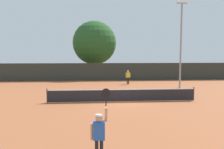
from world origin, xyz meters
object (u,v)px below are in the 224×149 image
at_px(player_receiving, 128,76).
at_px(large_tree, 94,43).
at_px(light_pole, 181,39).
at_px(player_serving, 99,131).
at_px(tennis_ball, 136,102).
at_px(parked_car_near, 144,71).

relative_size(player_receiving, large_tree, 0.19).
xyz_separation_m(player_receiving, light_pole, (5.18, -3.39, 4.20)).
bearing_deg(player_receiving, player_serving, 78.86).
bearing_deg(light_pole, tennis_ball, -131.12).
bearing_deg(light_pole, player_receiving, 146.75).
xyz_separation_m(player_serving, tennis_ball, (2.96, 9.29, -1.07)).
relative_size(light_pole, parked_car_near, 2.17).
height_order(player_serving, large_tree, large_tree).
xyz_separation_m(player_serving, light_pole, (9.05, 16.27, 4.10)).
height_order(large_tree, parked_car_near, large_tree).
distance_m(light_pole, parked_car_near, 14.83).
bearing_deg(player_serving, light_pole, 60.93).
relative_size(player_serving, tennis_ball, 37.04).
bearing_deg(tennis_ball, large_tree, 99.26).
relative_size(tennis_ball, light_pole, 0.01).
bearing_deg(light_pole, large_tree, 126.89).
xyz_separation_m(light_pole, parked_car_near, (-0.78, 14.13, -4.43)).
relative_size(player_receiving, tennis_ball, 24.33).
bearing_deg(player_serving, large_tree, 90.38).
bearing_deg(light_pole, parked_car_near, 93.16).
bearing_deg(tennis_ball, player_receiving, 84.95).
xyz_separation_m(tennis_ball, parked_car_near, (5.31, 21.11, 0.74)).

